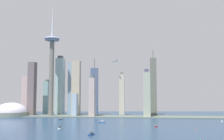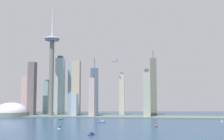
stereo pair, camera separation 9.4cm
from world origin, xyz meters
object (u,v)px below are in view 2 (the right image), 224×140
(boat_4, at_px, (60,128))
(channel_buoy_1, at_px, (125,123))
(skyscraper_10, at_px, (75,105))
(channel_buoy_0, at_px, (196,129))
(observation_tower, at_px, (52,59))
(boat_5, at_px, (91,134))
(skyscraper_2, at_px, (32,89))
(skyscraper_11, at_px, (26,95))
(skyscraper_12, at_px, (71,88))
(boat_3, at_px, (156,126))
(skyscraper_4, at_px, (60,86))
(skyscraper_5, at_px, (92,97))
(skyscraper_7, at_px, (94,91))
(airplane, at_px, (114,61))
(skyscraper_0, at_px, (76,88))
(boat_6, at_px, (60,119))
(boat_1, at_px, (222,121))
(channel_buoy_2, at_px, (200,139))
(skyscraper_8, at_px, (153,87))
(stadium_dome, at_px, (11,112))
(boat_2, at_px, (102,122))
(skyscraper_6, at_px, (122,94))
(skyscraper_9, at_px, (47,97))
(skyscraper_3, at_px, (147,94))

(boat_4, bearing_deg, channel_buoy_1, -32.70)
(skyscraper_10, distance_m, channel_buoy_0, 383.14)
(observation_tower, xyz_separation_m, boat_5, (183.69, -350.88, -161.13))
(skyscraper_2, height_order, skyscraper_11, skyscraper_2)
(observation_tower, xyz_separation_m, skyscraper_12, (39.72, 65.69, -83.53))
(skyscraper_2, height_order, boat_3, skyscraper_2)
(skyscraper_4, height_order, skyscraper_5, skyscraper_4)
(skyscraper_4, bearing_deg, boat_4, -72.46)
(skyscraper_4, relative_size, boat_4, 18.00)
(skyscraper_7, height_order, airplane, skyscraper_7)
(skyscraper_0, bearing_deg, boat_6, -90.85)
(skyscraper_7, relative_size, boat_1, 18.86)
(boat_5, bearing_deg, channel_buoy_0, -47.68)
(skyscraper_0, relative_size, boat_5, 10.86)
(boat_1, bearing_deg, channel_buoy_0, -20.70)
(skyscraper_5, height_order, channel_buoy_2, skyscraper_5)
(skyscraper_5, distance_m, boat_3, 274.52)
(boat_4, bearing_deg, skyscraper_8, -15.72)
(skyscraper_11, distance_m, channel_buoy_0, 566.61)
(skyscraper_5, height_order, channel_buoy_0, skyscraper_5)
(skyscraper_0, height_order, skyscraper_5, skyscraper_0)
(stadium_dome, xyz_separation_m, boat_4, (221.73, -261.38, -9.17))
(stadium_dome, bearing_deg, skyscraper_11, 87.53)
(skyscraper_7, xyz_separation_m, boat_2, (57.32, -220.01, -68.04))
(boat_2, bearing_deg, boat_4, 52.20)
(observation_tower, xyz_separation_m, boat_4, (114.58, -280.97, -161.13))
(skyscraper_0, bearing_deg, boat_5, -72.60)
(boat_1, bearing_deg, boat_3, -43.24)
(skyscraper_12, bearing_deg, skyscraper_2, -149.75)
(airplane, bearing_deg, skyscraper_8, 151.44)
(skyscraper_4, distance_m, boat_3, 404.14)
(observation_tower, bearing_deg, skyscraper_6, 15.56)
(skyscraper_12, bearing_deg, skyscraper_4, -154.01)
(stadium_dome, distance_m, skyscraper_9, 125.52)
(boat_1, distance_m, boat_5, 343.78)
(boat_2, distance_m, channel_buoy_2, 267.11)
(skyscraper_12, bearing_deg, boat_3, -51.11)
(skyscraper_5, bearing_deg, skyscraper_4, 147.74)
(skyscraper_12, xyz_separation_m, channel_buoy_0, (308.31, -334.76, -78.33))
(skyscraper_5, bearing_deg, boat_6, -123.46)
(skyscraper_5, xyz_separation_m, boat_4, (-6.41, -261.71, -52.52))
(boat_4, bearing_deg, skyscraper_3, -18.86)
(skyscraper_9, height_order, boat_1, skyscraper_9)
(skyscraper_4, distance_m, skyscraper_6, 187.78)
(skyscraper_3, bearing_deg, channel_buoy_1, -107.19)
(stadium_dome, xyz_separation_m, boat_5, (290.83, -331.30, -9.16))
(skyscraper_0, xyz_separation_m, skyscraper_11, (-167.38, 37.46, -19.78))
(boat_3, bearing_deg, observation_tower, 91.51)
(observation_tower, xyz_separation_m, skyscraper_6, (195.69, 54.49, -101.86))
(skyscraper_4, height_order, boat_5, skyscraper_4)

